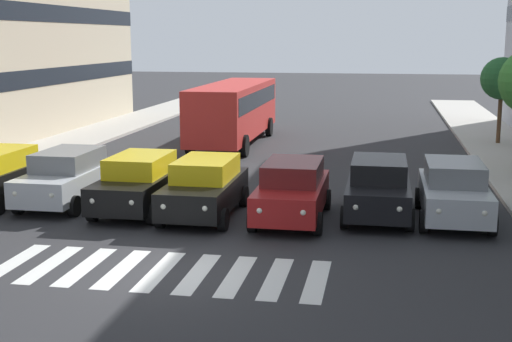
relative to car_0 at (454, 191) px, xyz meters
The scene contains 10 objects.
ground_plane 9.18m from the car_0, 39.94° to the left, with size 180.00×180.00×0.00m, color #2D2D30.
crosswalk_markings 9.18m from the car_0, 39.94° to the left, with size 7.65×2.80×0.01m.
car_0 is the anchor object (origin of this frame).
car_1 2.15m from the car_0, ahead, with size 2.02×4.44×1.72m.
car_2 4.68m from the car_0, ahead, with size 2.02×4.44×1.72m.
car_3 7.28m from the car_0, ahead, with size 2.02×4.44×1.72m.
car_4 9.40m from the car_0, ahead, with size 2.02×4.44×1.72m.
car_5 11.96m from the car_0, ahead, with size 2.02×4.44×1.72m.
bus_behind_traffic 16.34m from the car_0, 54.89° to the right, with size 2.78×10.50×3.00m.
street_tree_3 15.68m from the car_0, 103.11° to the right, with size 2.05×2.05×4.18m.
Camera 1 is at (-4.91, 14.57, 5.26)m, focal length 48.91 mm.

